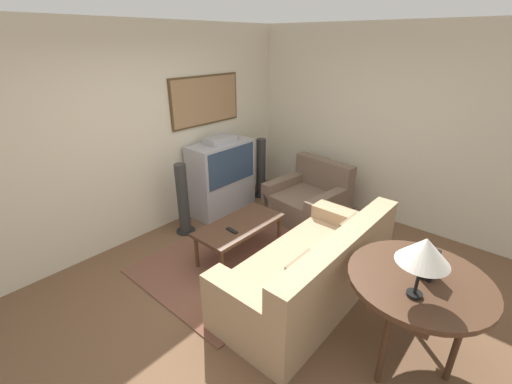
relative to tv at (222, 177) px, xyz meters
name	(u,v)px	position (x,y,z in m)	size (l,w,h in m)	color
ground_plane	(262,302)	(-1.17, -1.82, -0.56)	(12.00, 12.00, 0.00)	brown
wall_back	(134,137)	(-1.16, 0.31, 0.79)	(12.00, 0.10, 2.70)	beige
wall_right	(385,127)	(1.46, -1.82, 0.79)	(0.06, 12.00, 2.70)	beige
area_rug	(235,259)	(-0.84, -1.09, -0.55)	(2.10, 1.67, 0.01)	brown
tv	(222,177)	(0.00, 0.00, 0.00)	(1.00, 0.48, 1.18)	#9E9EA3
couch	(312,273)	(-0.79, -2.15, -0.25)	(2.04, 0.95, 0.87)	tan
armchair	(308,200)	(0.69, -1.13, -0.29)	(1.04, 1.08, 0.83)	brown
coffee_table	(240,227)	(-0.73, -1.08, -0.15)	(1.11, 0.53, 0.46)	#472D1E
console_table	(419,286)	(-0.87, -3.14, 0.18)	(1.07, 1.07, 0.81)	#472D1E
table_lamp	(425,251)	(-1.10, -3.17, 0.63)	(0.36, 0.36, 0.47)	black
mantel_clock	(430,264)	(-0.81, -3.17, 0.36)	(0.14, 0.10, 0.22)	black
remote	(232,230)	(-0.92, -1.14, -0.09)	(0.06, 0.16, 0.02)	black
speaker_tower_left	(183,201)	(-0.81, -0.09, -0.09)	(0.26, 0.26, 1.00)	black
speaker_tower_right	(261,170)	(0.81, -0.09, -0.09)	(0.26, 0.26, 1.00)	black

